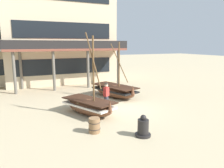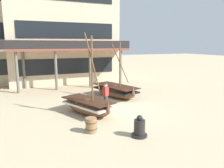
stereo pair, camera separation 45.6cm
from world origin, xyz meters
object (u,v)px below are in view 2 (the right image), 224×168
at_px(fishing_boat_centre_large, 116,91).
at_px(wooden_barrel, 91,125).
at_px(fishing_boat_near_left, 88,106).
at_px(fisherman_by_hull, 106,97).
at_px(capstan_winch, 139,128).
at_px(harbor_building_main, 62,32).

xyz_separation_m(fishing_boat_centre_large, wooden_barrel, (-3.78, -5.69, -0.15)).
xyz_separation_m(fishing_boat_near_left, fisherman_by_hull, (1.24, 0.35, 0.33)).
xyz_separation_m(fishing_boat_centre_large, capstan_winch, (-1.95, -6.96, -0.12)).
bearing_deg(capstan_winch, wooden_barrel, 145.23).
relative_size(fishing_boat_near_left, wooden_barrel, 6.67).
bearing_deg(capstan_winch, harbor_building_main, 90.90).
bearing_deg(harbor_building_main, wooden_barrel, -96.08).
height_order(wooden_barrel, harbor_building_main, harbor_building_main).
distance_m(fishing_boat_near_left, fishing_boat_centre_large, 4.40).
bearing_deg(fishing_boat_centre_large, wooden_barrel, -123.57).
distance_m(fisherman_by_hull, harbor_building_main, 12.61).
bearing_deg(fisherman_by_hull, fishing_boat_centre_large, 55.35).
xyz_separation_m(capstan_winch, wooden_barrel, (-1.82, 1.27, -0.03)).
bearing_deg(wooden_barrel, fisherman_by_hull, 57.45).
relative_size(fishing_boat_centre_large, capstan_winch, 4.28).
bearing_deg(wooden_barrel, fishing_boat_centre_large, 56.43).
bearing_deg(wooden_barrel, harbor_building_main, 83.92).
height_order(fishing_boat_centre_large, capstan_winch, fishing_boat_centre_large).
xyz_separation_m(wooden_barrel, harbor_building_main, (1.57, 14.75, 4.93)).
bearing_deg(wooden_barrel, capstan_winch, -34.77).
xyz_separation_m(fisherman_by_hull, wooden_barrel, (-1.88, -2.95, -0.48)).
bearing_deg(fishing_boat_near_left, capstan_winch, -73.06).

